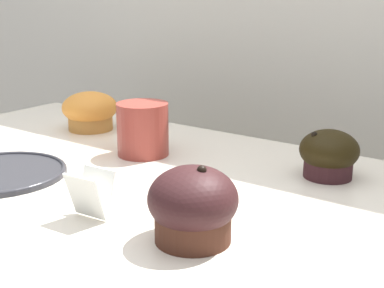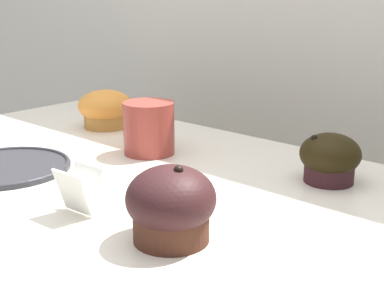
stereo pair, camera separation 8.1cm
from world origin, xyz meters
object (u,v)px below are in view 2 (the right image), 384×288
Objects in this scene: muffin_front_center at (105,109)px; serving_plate at (6,166)px; muffin_back_left at (330,158)px; coffee_cup at (149,126)px; muffin_back_right at (171,205)px.

muffin_front_center is 0.30m from serving_plate.
coffee_cup reaches higher than muffin_back_left.
serving_plate is at bearing -115.94° from coffee_cup.
coffee_cup is at bearing -18.62° from muffin_front_center.
serving_plate is (-0.41, -0.29, -0.03)m from muffin_back_left.
coffee_cup is (0.20, -0.07, 0.01)m from muffin_front_center.
coffee_cup is (-0.31, -0.07, 0.01)m from muffin_back_left.
muffin_back_right is at bearing -39.86° from coffee_cup.
muffin_front_center is at bearing -179.36° from muffin_back_left.
serving_plate is (0.10, -0.28, -0.03)m from muffin_front_center.
muffin_back_right reaches higher than serving_plate.
muffin_back_right is 0.85× the size of coffee_cup.
muffin_back_right is 0.37m from serving_plate.
serving_plate is at bearing -71.30° from muffin_front_center.
muffin_back_left is at bearing 0.64° from muffin_front_center.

